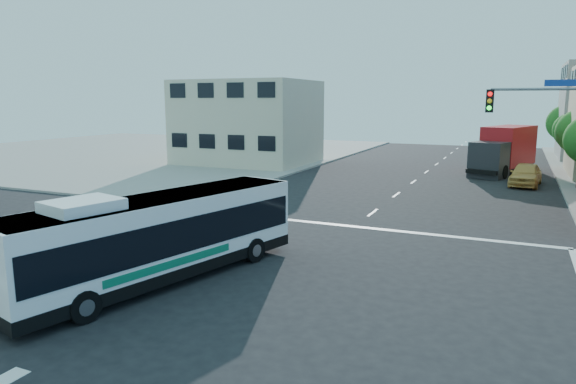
% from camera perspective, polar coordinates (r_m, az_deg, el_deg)
% --- Properties ---
extents(ground, '(120.00, 120.00, 0.00)m').
position_cam_1_polar(ground, '(17.01, -2.12, -10.96)').
color(ground, black).
rests_on(ground, ground).
extents(sidewalk_nw, '(50.00, 50.00, 0.15)m').
position_cam_1_polar(sidewalk_nw, '(65.02, -16.36, 4.39)').
color(sidewalk_nw, gray).
rests_on(sidewalk_nw, ground).
extents(building_west, '(12.06, 10.06, 8.00)m').
position_cam_1_polar(building_west, '(50.38, -4.49, 7.70)').
color(building_west, beige).
rests_on(building_west, ground).
extents(signal_mast_ne, '(7.91, 1.13, 8.07)m').
position_cam_1_polar(signal_mast_ne, '(24.95, 28.95, 6.26)').
color(signal_mast_ne, gray).
rests_on(signal_mast_ne, ground).
extents(street_tree_c, '(3.40, 3.40, 5.29)m').
position_cam_1_polar(street_tree_c, '(58.41, 29.04, 6.27)').
color(street_tree_c, '#352513').
rests_on(street_tree_c, ground).
extents(street_tree_d, '(4.00, 4.00, 6.03)m').
position_cam_1_polar(street_tree_d, '(66.37, 28.53, 6.99)').
color(street_tree_d, '#352513').
rests_on(street_tree_d, ground).
extents(transit_bus, '(5.00, 11.21, 3.25)m').
position_cam_1_polar(transit_bus, '(17.99, -14.01, -4.77)').
color(transit_bus, black).
rests_on(transit_bus, ground).
extents(box_truck, '(5.17, 9.17, 3.97)m').
position_cam_1_polar(box_truck, '(46.91, 22.85, 4.21)').
color(box_truck, '#242429').
rests_on(box_truck, ground).
extents(parked_car, '(2.47, 5.06, 1.66)m').
position_cam_1_polar(parked_car, '(41.13, 24.89, 1.80)').
color(parked_car, '#E3AB50').
rests_on(parked_car, ground).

